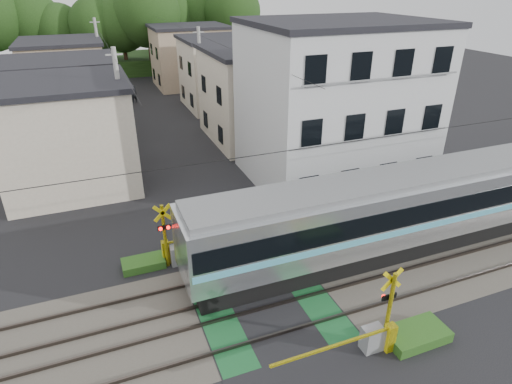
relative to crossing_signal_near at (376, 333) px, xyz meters
name	(u,v)px	position (x,y,z in m)	size (l,w,h in m)	color
ground	(263,300)	(-2.59, 3.65, -0.71)	(120.00, 120.00, 0.00)	black
track_bed	(263,299)	(-2.59, 3.65, -0.67)	(120.00, 120.00, 0.14)	#47423A
crossing_signal_near	(376,333)	(0.00, 0.00, 0.00)	(4.74, 0.65, 3.09)	yellow
crossing_signal_far	(176,249)	(-5.17, 7.31, 0.00)	(4.74, 0.65, 3.09)	yellow
apartment_block	(335,103)	(5.91, 13.15, 3.94)	(10.20, 8.36, 9.30)	silver
houses_row	(152,82)	(-2.33, 29.57, 2.53)	(22.07, 31.35, 6.80)	beige
tree_hill	(124,26)	(-1.99, 52.45, 5.12)	(40.00, 13.78, 11.64)	#1F3E14
catenary	(402,190)	(3.41, 3.69, 2.98)	(60.00, 5.04, 7.00)	#2D2D33
utility_poles	(140,81)	(-3.64, 26.66, 3.37)	(7.90, 42.00, 8.00)	#A5A5A0
pedestrian	(134,94)	(-3.39, 36.09, 0.17)	(0.64, 0.42, 1.77)	black
weed_patches	(304,287)	(-0.83, 3.56, -0.53)	(10.25, 8.80, 0.40)	#2D5E1E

